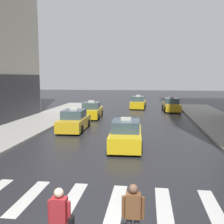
{
  "coord_description": "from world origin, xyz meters",
  "views": [
    {
      "loc": [
        1.73,
        -5.21,
        4.15
      ],
      "look_at": [
        -0.06,
        8.0,
        2.38
      ],
      "focal_mm": 42.2,
      "sensor_mm": 36.0,
      "label": 1
    }
  ],
  "objects_px": {
    "taxi_second": "(74,121)",
    "pedestrian_with_handbag": "(60,218)",
    "taxi_lead": "(126,135)",
    "taxi_fifth": "(138,103)",
    "taxi_third": "(92,111)",
    "taxi_fourth": "(171,105)",
    "pedestrian_plain_coat": "(133,213)"
  },
  "relations": [
    {
      "from": "taxi_second",
      "to": "pedestrian_with_handbag",
      "type": "height_order",
      "value": "taxi_second"
    },
    {
      "from": "taxi_lead",
      "to": "taxi_fifth",
      "type": "height_order",
      "value": "same"
    },
    {
      "from": "taxi_fifth",
      "to": "pedestrian_with_handbag",
      "type": "distance_m",
      "value": 29.82
    },
    {
      "from": "pedestrian_with_handbag",
      "to": "taxi_fifth",
      "type": "bearing_deg",
      "value": 88.58
    },
    {
      "from": "taxi_lead",
      "to": "taxi_third",
      "type": "xyz_separation_m",
      "value": [
        -4.42,
        10.83,
        0.0
      ]
    },
    {
      "from": "taxi_fourth",
      "to": "pedestrian_plain_coat",
      "type": "height_order",
      "value": "taxi_fourth"
    },
    {
      "from": "taxi_fourth",
      "to": "taxi_second",
      "type": "bearing_deg",
      "value": -123.64
    },
    {
      "from": "pedestrian_plain_coat",
      "to": "taxi_fourth",
      "type": "bearing_deg",
      "value": 83.18
    },
    {
      "from": "taxi_lead",
      "to": "pedestrian_with_handbag",
      "type": "height_order",
      "value": "taxi_lead"
    },
    {
      "from": "taxi_fourth",
      "to": "pedestrian_with_handbag",
      "type": "relative_size",
      "value": 2.79
    },
    {
      "from": "taxi_fourth",
      "to": "taxi_lead",
      "type": "bearing_deg",
      "value": -103.47
    },
    {
      "from": "taxi_fifth",
      "to": "pedestrian_plain_coat",
      "type": "xyz_separation_m",
      "value": [
        0.92,
        -29.36,
        0.21
      ]
    },
    {
      "from": "taxi_third",
      "to": "pedestrian_with_handbag",
      "type": "xyz_separation_m",
      "value": [
        3.71,
        -20.77,
        0.21
      ]
    },
    {
      "from": "pedestrian_plain_coat",
      "to": "taxi_second",
      "type": "bearing_deg",
      "value": 111.18
    },
    {
      "from": "taxi_fifth",
      "to": "pedestrian_with_handbag",
      "type": "relative_size",
      "value": 2.8
    },
    {
      "from": "taxi_second",
      "to": "taxi_third",
      "type": "distance_m",
      "value": 6.39
    },
    {
      "from": "taxi_fourth",
      "to": "pedestrian_plain_coat",
      "type": "xyz_separation_m",
      "value": [
        -3.22,
        -26.88,
        0.21
      ]
    },
    {
      "from": "taxi_second",
      "to": "pedestrian_plain_coat",
      "type": "height_order",
      "value": "taxi_second"
    },
    {
      "from": "taxi_third",
      "to": "taxi_fourth",
      "type": "xyz_separation_m",
      "value": [
        8.58,
        6.56,
        0.0
      ]
    },
    {
      "from": "taxi_fifth",
      "to": "pedestrian_plain_coat",
      "type": "bearing_deg",
      "value": -88.2
    },
    {
      "from": "taxi_third",
      "to": "taxi_fifth",
      "type": "height_order",
      "value": "same"
    },
    {
      "from": "taxi_fifth",
      "to": "pedestrian_plain_coat",
      "type": "distance_m",
      "value": 29.37
    },
    {
      "from": "taxi_fifth",
      "to": "taxi_second",
      "type": "bearing_deg",
      "value": -106.18
    },
    {
      "from": "taxi_fifth",
      "to": "taxi_lead",
      "type": "bearing_deg",
      "value": -90.08
    },
    {
      "from": "taxi_fifth",
      "to": "pedestrian_plain_coat",
      "type": "relative_size",
      "value": 2.8
    },
    {
      "from": "taxi_lead",
      "to": "pedestrian_plain_coat",
      "type": "bearing_deg",
      "value": -84.28
    },
    {
      "from": "taxi_lead",
      "to": "taxi_fourth",
      "type": "xyz_separation_m",
      "value": [
        4.17,
        17.39,
        0.0
      ]
    },
    {
      "from": "taxi_third",
      "to": "taxi_fifth",
      "type": "bearing_deg",
      "value": 63.81
    },
    {
      "from": "taxi_fourth",
      "to": "taxi_fifth",
      "type": "distance_m",
      "value": 4.82
    },
    {
      "from": "pedestrian_plain_coat",
      "to": "pedestrian_with_handbag",
      "type": "bearing_deg",
      "value": -164.93
    },
    {
      "from": "taxi_fifth",
      "to": "pedestrian_with_handbag",
      "type": "xyz_separation_m",
      "value": [
        -0.74,
        -29.81,
        0.21
      ]
    },
    {
      "from": "taxi_second",
      "to": "pedestrian_plain_coat",
      "type": "distance_m",
      "value": 14.94
    }
  ]
}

